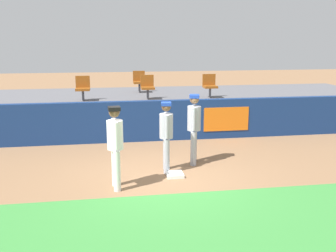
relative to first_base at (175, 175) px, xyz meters
The scene contains 12 objects.
ground_plane 0.22m from the first_base, 156.77° to the right, with size 60.00×60.00×0.00m, color #846042.
grass_foreground_strip 2.45m from the first_base, 94.56° to the right, with size 18.00×2.80×0.01m, color #388438.
first_base is the anchor object (origin of this frame).
player_fielder_home 1.78m from the first_base, 159.53° to the right, with size 0.38×0.57×1.81m.
player_runner_visitor 1.49m from the first_base, 53.10° to the left, with size 0.42×0.49×1.82m.
player_coach_visitor 1.04m from the first_base, 109.87° to the left, with size 0.36×0.48×1.72m.
field_wall 3.41m from the first_base, 93.12° to the left, with size 18.00×0.26×1.29m.
bleacher_platform 5.95m from the first_base, 91.89° to the left, with size 18.00×4.80×1.12m, color #59595E.
seat_back_center 6.78m from the first_base, 92.21° to the left, with size 0.47×0.44×0.84m.
seat_front_center 5.04m from the first_base, 91.42° to the left, with size 0.46×0.44×0.84m.
seat_front_right 5.46m from the first_base, 66.10° to the left, with size 0.47×0.44×0.84m.
seat_front_left 5.55m from the first_base, 115.95° to the left, with size 0.48×0.44×0.84m.
Camera 1 is at (-1.32, -8.35, 3.18)m, focal length 40.74 mm.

